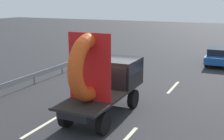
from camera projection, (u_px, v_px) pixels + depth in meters
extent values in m
plane|color=#28282B|center=(114.00, 110.00, 14.32)|extent=(120.00, 120.00, 0.00)
cylinder|color=black|center=(102.00, 94.00, 15.19)|extent=(0.28, 0.92, 0.92)
cylinder|color=black|center=(133.00, 99.00, 14.50)|extent=(0.28, 0.92, 0.92)
cylinder|color=black|center=(67.00, 116.00, 12.29)|extent=(0.28, 0.92, 0.92)
cylinder|color=black|center=(103.00, 123.00, 11.59)|extent=(0.28, 0.92, 0.92)
cube|color=black|center=(103.00, 97.00, 13.30)|extent=(1.30, 5.27, 0.25)
cube|color=black|center=(117.00, 72.00, 14.56)|extent=(2.00, 2.00, 1.35)
cube|color=black|center=(117.00, 66.00, 14.45)|extent=(2.02, 1.90, 0.44)
cube|color=black|center=(92.00, 100.00, 12.37)|extent=(2.00, 3.26, 0.10)
cube|color=black|center=(108.00, 78.00, 13.63)|extent=(1.80, 0.08, 1.10)
torus|color=#D84C19|center=(90.00, 67.00, 11.91)|extent=(0.59, 2.78, 2.78)
cube|color=red|center=(90.00, 67.00, 11.91)|extent=(1.90, 0.03, 2.78)
cylinder|color=black|center=(211.00, 57.00, 25.76)|extent=(0.23, 0.66, 0.66)
cylinder|color=black|center=(206.00, 63.00, 23.33)|extent=(0.23, 0.66, 0.66)
cube|color=#194C99|center=(219.00, 57.00, 24.15)|extent=(1.84, 4.30, 0.56)
cube|color=black|center=(220.00, 51.00, 23.94)|extent=(1.66, 2.41, 0.51)
cube|color=gray|center=(49.00, 71.00, 19.87)|extent=(0.06, 12.35, 0.32)
cylinder|color=slate|center=(34.00, 80.00, 18.57)|extent=(0.10, 0.10, 0.55)
cylinder|color=slate|center=(62.00, 70.00, 21.30)|extent=(0.10, 0.10, 0.55)
cylinder|color=slate|center=(84.00, 62.00, 24.03)|extent=(0.10, 0.10, 0.55)
cube|color=beige|center=(44.00, 125.00, 12.57)|extent=(0.16, 2.88, 0.01)
cube|color=beige|center=(119.00, 80.00, 19.57)|extent=(0.16, 2.43, 0.01)
cube|color=beige|center=(173.00, 87.00, 17.97)|extent=(0.16, 2.72, 0.01)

